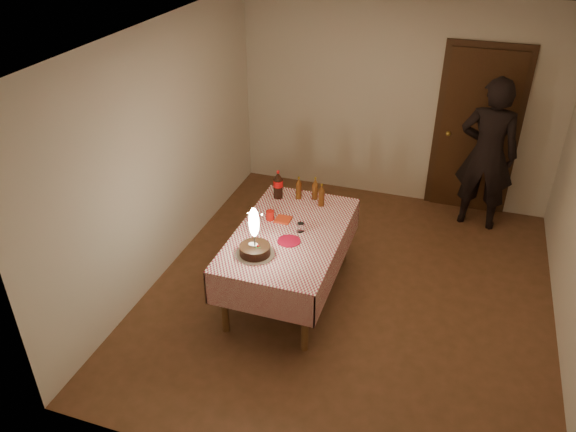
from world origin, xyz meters
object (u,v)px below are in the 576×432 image
object	(u,v)px
cola_bottle	(278,185)
red_plate	(289,241)
photographer	(487,154)
amber_bottle_right	(321,195)
clear_cup	(301,227)
birthday_cake	(255,244)
red_cup	(270,215)
dining_table	(290,241)
amber_bottle_mid	(315,189)
amber_bottle_left	(299,188)

from	to	relation	value
cola_bottle	red_plate	bearing A→B (deg)	-63.75
red_plate	cola_bottle	bearing A→B (deg)	116.25
photographer	amber_bottle_right	bearing A→B (deg)	-138.03
clear_cup	birthday_cake	bearing A→B (deg)	-119.12
red_cup	birthday_cake	bearing A→B (deg)	-82.61
dining_table	clear_cup	bearing A→B (deg)	25.62
red_plate	photographer	bearing A→B (deg)	52.23
birthday_cake	cola_bottle	xyz separation A→B (m)	(-0.15, 1.08, 0.04)
cola_bottle	birthday_cake	bearing A→B (deg)	-81.83
birthday_cake	amber_bottle_mid	bearing A→B (deg)	78.98
red_cup	clear_cup	world-z (taller)	red_cup
birthday_cake	red_plate	size ratio (longest dim) A/B	2.21
birthday_cake	amber_bottle_mid	distance (m)	1.19
red_plate	red_cup	xyz separation A→B (m)	(-0.31, 0.32, 0.05)
dining_table	cola_bottle	xyz separation A→B (m)	(-0.34, 0.62, 0.25)
clear_cup	photographer	bearing A→B (deg)	50.36
clear_cup	amber_bottle_mid	size ratio (longest dim) A/B	0.35
amber_bottle_mid	clear_cup	bearing A→B (deg)	-85.63
amber_bottle_left	photographer	bearing A→B (deg)	36.15
dining_table	birthday_cake	xyz separation A→B (m)	(-0.18, -0.46, 0.21)
dining_table	amber_bottle_left	bearing A→B (deg)	100.32
birthday_cake	amber_bottle_right	world-z (taller)	birthday_cake
photographer	birthday_cake	bearing A→B (deg)	-127.74
red_plate	red_cup	world-z (taller)	red_cup
red_plate	amber_bottle_mid	world-z (taller)	amber_bottle_mid
red_plate	cola_bottle	xyz separation A→B (m)	(-0.38, 0.78, 0.15)
cola_bottle	amber_bottle_mid	distance (m)	0.40
clear_cup	amber_bottle_right	xyz separation A→B (m)	(0.05, 0.55, 0.07)
clear_cup	photographer	size ratio (longest dim) A/B	0.05
photographer	amber_bottle_left	bearing A→B (deg)	-143.85
birthday_cake	amber_bottle_right	distance (m)	1.11
amber_bottle_right	birthday_cake	bearing A→B (deg)	-107.40
red_cup	photographer	size ratio (longest dim) A/B	0.05
cola_bottle	amber_bottle_mid	world-z (taller)	cola_bottle
photographer	red_plate	bearing A→B (deg)	-127.77
red_cup	photographer	world-z (taller)	photographer
dining_table	amber_bottle_mid	world-z (taller)	amber_bottle_mid
cola_bottle	amber_bottle_left	bearing A→B (deg)	13.99
red_cup	amber_bottle_right	xyz separation A→B (m)	(0.41, 0.44, 0.07)
amber_bottle_right	amber_bottle_mid	distance (m)	0.16
dining_table	amber_bottle_mid	bearing A→B (deg)	86.29
birthday_cake	cola_bottle	world-z (taller)	birthday_cake
cola_bottle	photographer	world-z (taller)	photographer
dining_table	birthday_cake	bearing A→B (deg)	-111.78
dining_table	red_cup	distance (m)	0.34
amber_bottle_right	photographer	distance (m)	2.16
clear_cup	amber_bottle_right	distance (m)	0.56
amber_bottle_left	amber_bottle_mid	xyz separation A→B (m)	(0.17, 0.04, 0.00)
amber_bottle_right	dining_table	bearing A→B (deg)	-103.94
clear_cup	photographer	world-z (taller)	photographer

